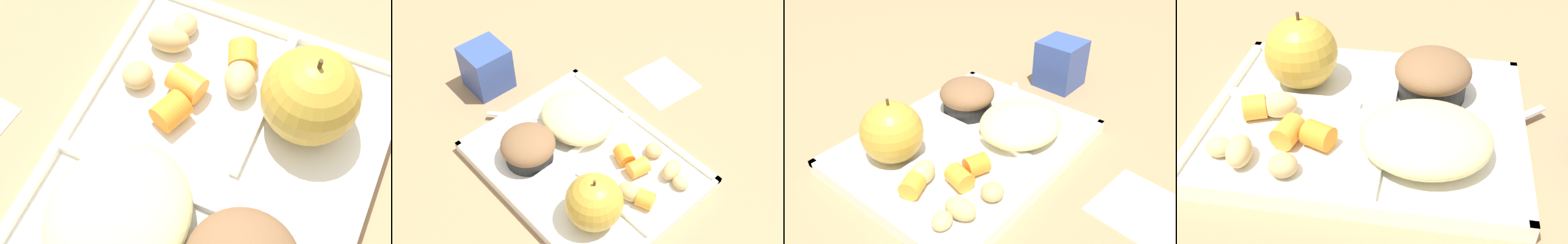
% 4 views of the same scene
% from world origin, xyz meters
% --- Properties ---
extents(ground, '(6.00, 6.00, 0.00)m').
position_xyz_m(ground, '(0.00, 0.00, 0.00)').
color(ground, '#997551').
extents(lunch_tray, '(0.34, 0.26, 0.02)m').
position_xyz_m(lunch_tray, '(-0.00, 0.00, 0.01)').
color(lunch_tray, white).
rests_on(lunch_tray, ground).
extents(green_apple, '(0.08, 0.08, 0.09)m').
position_xyz_m(green_apple, '(-0.08, 0.06, 0.05)').
color(green_apple, '#B79333').
rests_on(green_apple, lunch_tray).
extents(carrot_slice_edge, '(0.03, 0.03, 0.03)m').
position_xyz_m(carrot_slice_edge, '(-0.12, -0.02, 0.03)').
color(carrot_slice_edge, orange).
rests_on(carrot_slice_edge, lunch_tray).
extents(carrot_slice_back, '(0.03, 0.04, 0.03)m').
position_xyz_m(carrot_slice_back, '(-0.07, -0.05, 0.03)').
color(carrot_slice_back, orange).
rests_on(carrot_slice_back, lunch_tray).
extents(carrot_slice_tilted, '(0.04, 0.04, 0.03)m').
position_xyz_m(carrot_slice_tilted, '(-0.04, -0.05, 0.03)').
color(carrot_slice_tilted, orange).
rests_on(carrot_slice_tilted, lunch_tray).
extents(potato_chunk_golden, '(0.03, 0.03, 0.02)m').
position_xyz_m(potato_chunk_golden, '(-0.06, -0.09, 0.02)').
color(potato_chunk_golden, tan).
rests_on(potato_chunk_golden, lunch_tray).
extents(potato_chunk_browned, '(0.05, 0.04, 0.03)m').
position_xyz_m(potato_chunk_browned, '(-0.09, -0.01, 0.03)').
color(potato_chunk_browned, tan).
rests_on(potato_chunk_browned, lunch_tray).
extents(potato_chunk_small, '(0.03, 0.02, 0.02)m').
position_xyz_m(potato_chunk_small, '(-0.13, -0.08, 0.02)').
color(potato_chunk_small, tan).
rests_on(potato_chunk_small, lunch_tray).
extents(potato_chunk_large, '(0.03, 0.04, 0.03)m').
position_xyz_m(potato_chunk_large, '(-0.11, -0.08, 0.03)').
color(potato_chunk_large, tan).
rests_on(potato_chunk_large, lunch_tray).
extents(egg_noodle_pile, '(0.13, 0.11, 0.04)m').
position_xyz_m(egg_noodle_pile, '(0.07, -0.05, 0.03)').
color(egg_noodle_pile, '#D6C684').
rests_on(egg_noodle_pile, lunch_tray).
extents(meatball_center, '(0.03, 0.03, 0.03)m').
position_xyz_m(meatball_center, '(0.05, -0.05, 0.03)').
color(meatball_center, brown).
rests_on(meatball_center, lunch_tray).
extents(meatball_back, '(0.03, 0.03, 0.03)m').
position_xyz_m(meatball_back, '(0.04, -0.03, 0.03)').
color(meatball_back, brown).
rests_on(meatball_back, lunch_tray).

